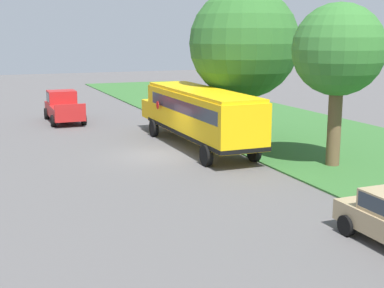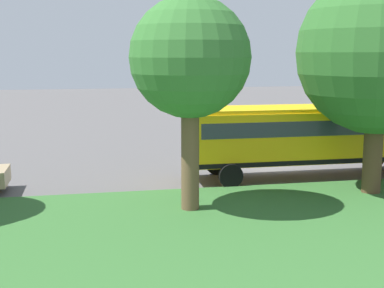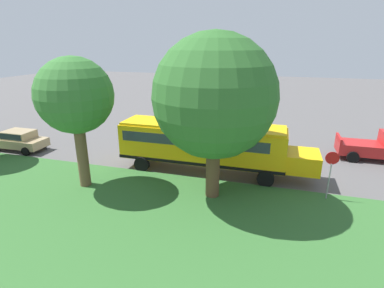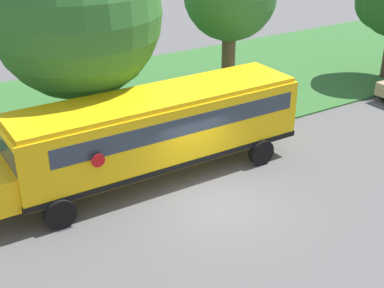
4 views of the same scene
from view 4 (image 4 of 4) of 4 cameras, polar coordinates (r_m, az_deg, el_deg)
The scene contains 4 objects.
ground_plane at distance 17.99m, azimuth 2.69°, elevation -6.31°, with size 120.00×120.00×0.00m, color #565454.
grass_verge at distance 25.92m, azimuth -9.96°, elevation 3.88°, with size 12.00×80.00×0.08m, color #33662D.
school_bus at distance 18.65m, azimuth -4.33°, elevation 1.57°, with size 2.85×12.42×3.16m.
oak_tree_beside_bus at distance 20.02m, azimuth -12.29°, elevation 13.59°, with size 6.21×6.21×8.61m.
Camera 4 is at (12.44, -8.79, 9.57)m, focal length 50.00 mm.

